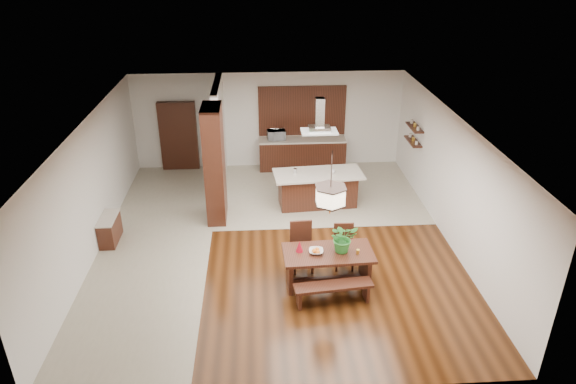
{
  "coord_description": "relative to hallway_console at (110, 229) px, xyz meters",
  "views": [
    {
      "loc": [
        -0.35,
        -10.27,
        6.29
      ],
      "look_at": [
        0.3,
        0.0,
        1.25
      ],
      "focal_mm": 32.0,
      "sensor_mm": 36.0,
      "label": 1
    }
  ],
  "objects": [
    {
      "name": "hallway_doorway",
      "position": [
        1.11,
        4.2,
        0.74
      ],
      "size": [
        1.1,
        0.2,
        2.1
      ],
      "primitive_type": "cube",
      "color": "black",
      "rests_on": "ground"
    },
    {
      "name": "kitchen_window",
      "position": [
        4.81,
        4.26,
        1.44
      ],
      "size": [
        2.6,
        0.08,
        1.5
      ],
      "primitive_type": "cube",
      "color": "#905E2B",
      "rests_on": "room_shell"
    },
    {
      "name": "dining_chair_right",
      "position": [
        5.23,
        -1.36,
        0.16
      ],
      "size": [
        0.43,
        0.43,
        0.96
      ],
      "primitive_type": null,
      "rotation": [
        0.0,
        0.0,
        -0.02
      ],
      "color": "black",
      "rests_on": "ground"
    },
    {
      "name": "kitchen_island",
      "position": [
        4.99,
        1.53,
        0.17
      ],
      "size": [
        2.35,
        1.17,
        0.94
      ],
      "rotation": [
        0.0,
        0.0,
        0.08
      ],
      "color": "black",
      "rests_on": "ground"
    },
    {
      "name": "pendant_lantern",
      "position": [
        4.8,
        -1.92,
        1.93
      ],
      "size": [
        0.64,
        0.64,
        1.31
      ],
      "primitive_type": null,
      "color": "#FFE8C3",
      "rests_on": "room_shell"
    },
    {
      "name": "soffit_band",
      "position": [
        3.81,
        -0.2,
        2.57
      ],
      "size": [
        8.0,
        9.0,
        0.02
      ],
      "primitive_type": "cube",
      "color": "#3D1F0F",
      "rests_on": "room_shell"
    },
    {
      "name": "dining_chair_left",
      "position": [
        4.33,
        -1.39,
        0.21
      ],
      "size": [
        0.5,
        0.5,
        1.05
      ],
      "primitive_type": null,
      "rotation": [
        0.0,
        0.0,
        0.07
      ],
      "color": "black",
      "rests_on": "ground"
    },
    {
      "name": "dining_bench",
      "position": [
        4.83,
        -2.57,
        -0.1
      ],
      "size": [
        1.54,
        0.49,
        0.43
      ],
      "primitive_type": null,
      "rotation": [
        0.0,
        0.0,
        0.11
      ],
      "color": "black",
      "rests_on": "ground"
    },
    {
      "name": "foliage_plant",
      "position": [
        5.09,
        -1.9,
        0.73
      ],
      "size": [
        0.65,
        0.6,
        0.6
      ],
      "primitive_type": "imported",
      "rotation": [
        0.0,
        0.0,
        0.27
      ],
      "color": "#2A7E2C",
      "rests_on": "dining_table"
    },
    {
      "name": "tile_kitchen",
      "position": [
        5.06,
        2.3,
        -0.31
      ],
      "size": [
        5.5,
        4.0,
        0.01
      ],
      "primitive_type": "cube",
      "color": "#AFA792",
      "rests_on": "ground"
    },
    {
      "name": "island_cup",
      "position": [
        5.36,
        1.45,
        0.68
      ],
      "size": [
        0.17,
        0.17,
        0.1
      ],
      "primitive_type": "imported",
      "rotation": [
        0.0,
        0.0,
        -0.42
      ],
      "color": "silver",
      "rests_on": "kitchen_island"
    },
    {
      "name": "range_hood",
      "position": [
        4.99,
        1.53,
        2.15
      ],
      "size": [
        0.9,
        0.55,
        0.87
      ],
      "primitive_type": null,
      "color": "silver",
      "rests_on": "room_shell"
    },
    {
      "name": "dining_table",
      "position": [
        4.8,
        -1.92,
        0.23
      ],
      "size": [
        1.82,
        0.96,
        0.75
      ],
      "rotation": [
        0.0,
        0.0,
        0.04
      ],
      "color": "black",
      "rests_on": "ground"
    },
    {
      "name": "partition_pier",
      "position": [
        2.41,
        1.0,
        1.14
      ],
      "size": [
        0.45,
        1.0,
        2.9
      ],
      "primitive_type": "cube",
      "color": "black",
      "rests_on": "ground"
    },
    {
      "name": "napkin_cone",
      "position": [
        4.23,
        -1.86,
        0.55
      ],
      "size": [
        0.17,
        0.17,
        0.23
      ],
      "primitive_type": "cone",
      "rotation": [
        0.0,
        0.0,
        0.15
      ],
      "color": "#A90C1F",
      "rests_on": "dining_table"
    },
    {
      "name": "hallway_console",
      "position": [
        0.0,
        0.0,
        0.0
      ],
      "size": [
        0.37,
        0.88,
        0.63
      ],
      "primitive_type": "cube",
      "color": "black",
      "rests_on": "ground"
    },
    {
      "name": "gold_ornament",
      "position": [
        5.37,
        -2.02,
        0.48
      ],
      "size": [
        0.08,
        0.08,
        0.09
      ],
      "primitive_type": "cylinder",
      "rotation": [
        0.0,
        0.0,
        0.24
      ],
      "color": "gold",
      "rests_on": "dining_table"
    },
    {
      "name": "fruit_bowl",
      "position": [
        4.56,
        -1.94,
        0.47
      ],
      "size": [
        0.31,
        0.31,
        0.07
      ],
      "primitive_type": "imported",
      "rotation": [
        0.0,
        0.0,
        -0.11
      ],
      "color": "beige",
      "rests_on": "dining_table"
    },
    {
      "name": "room_shell",
      "position": [
        3.81,
        -0.2,
        1.75
      ],
      "size": [
        9.0,
        9.04,
        2.92
      ],
      "color": "#321809",
      "rests_on": "ground"
    },
    {
      "name": "rear_counter",
      "position": [
        4.81,
        4.0,
        0.16
      ],
      "size": [
        2.6,
        0.62,
        0.95
      ],
      "color": "black",
      "rests_on": "ground"
    },
    {
      "name": "partition_stub",
      "position": [
        2.41,
        3.1,
        1.14
      ],
      "size": [
        0.18,
        2.4,
        2.9
      ],
      "primitive_type": "cube",
      "color": "silver",
      "rests_on": "ground"
    },
    {
      "name": "tile_hallway",
      "position": [
        1.06,
        -0.2,
        -0.31
      ],
      "size": [
        2.5,
        9.0,
        0.01
      ],
      "primitive_type": "cube",
      "color": "#AFA792",
      "rests_on": "ground"
    },
    {
      "name": "microwave",
      "position": [
        4.02,
        4.01,
        0.78
      ],
      "size": [
        0.56,
        0.41,
        0.29
      ],
      "primitive_type": "imported",
      "rotation": [
        0.0,
        0.0,
        0.12
      ],
      "color": "silver",
      "rests_on": "rear_counter"
    },
    {
      "name": "shelf_upper",
      "position": [
        7.68,
        2.4,
        1.49
      ],
      "size": [
        0.26,
        0.9,
        0.04
      ],
      "primitive_type": "cube",
      "color": "black",
      "rests_on": "room_shell"
    },
    {
      "name": "shelf_lower",
      "position": [
        7.68,
        2.4,
        1.08
      ],
      "size": [
        0.26,
        0.9,
        0.04
      ],
      "primitive_type": "cube",
      "color": "black",
      "rests_on": "room_shell"
    }
  ]
}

